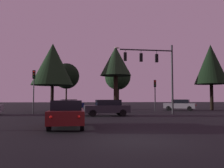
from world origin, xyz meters
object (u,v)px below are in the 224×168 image
Objects in this scene: traffic_light_corner_left at (155,89)px; tree_center_horizon at (53,64)px; car_crossing_left at (107,107)px; car_far_lane at (180,105)px; traffic_signal_mast_arm at (155,65)px; traffic_light_corner_right at (34,83)px; tree_right_cluster at (66,76)px; tree_lot_edge at (116,62)px; car_parked_lot at (69,104)px; tree_left_far at (118,77)px; tree_behind_sign at (211,64)px; car_nearside_lane at (67,113)px.

traffic_light_corner_left is 13.10m from tree_center_horizon.
car_crossing_left is 0.97× the size of car_far_lane.
traffic_signal_mast_arm is 1.59× the size of traffic_light_corner_right.
tree_right_cluster reaches higher than tree_lot_edge.
tree_left_far reaches higher than car_parked_lot.
tree_behind_sign reaches higher than car_crossing_left.
tree_lot_edge is (7.61, -1.28, 0.29)m from tree_center_horizon.
car_crossing_left is 0.51× the size of tree_right_cluster.
tree_center_horizon is 0.99× the size of tree_right_cluster.
car_far_lane is 9.97m from tree_left_far.
car_parked_lot is (-3.97, 13.57, -0.00)m from car_crossing_left.
tree_center_horizon is (-22.28, -2.50, -0.80)m from tree_behind_sign.
traffic_light_corner_left is 0.58× the size of tree_left_far.
tree_right_cluster is 19.38m from tree_lot_edge.
tree_lot_edge reaches higher than tree_left_far.
tree_lot_edge is (-1.46, -7.29, 1.21)m from tree_left_far.
car_crossing_left is 25.29m from tree_right_cluster.
traffic_light_corner_right is 13.77m from car_nearside_lane.
tree_behind_sign is at bearing 34.88° from traffic_signal_mast_arm.
tree_right_cluster is (-0.96, 10.68, 5.20)m from car_parked_lot.
car_far_lane is 0.53× the size of tree_right_cluster.
traffic_signal_mast_arm reaches higher than car_parked_lot.
tree_center_horizon is (-1.85, -6.21, 5.03)m from car_parked_lot.
traffic_light_corner_left is 6.12m from tree_lot_edge.
car_far_lane is 0.47× the size of tree_behind_sign.
tree_lot_edge is at bearing 71.01° from car_nearside_lane.
traffic_signal_mast_arm reaches higher than traffic_light_corner_left.
tree_center_horizon is 16.92m from tree_right_cluster.
tree_behind_sign is (23.90, 5.74, 3.32)m from traffic_light_corner_right.
tree_left_far reaches higher than car_nearside_lane.
tree_center_horizon is (-11.24, 5.20, 0.63)m from traffic_signal_mast_arm.
traffic_light_corner_left is 0.47× the size of tree_center_horizon.
traffic_signal_mast_arm is 15.42m from car_parked_lot.
tree_left_far reaches higher than car_far_lane.
tree_center_horizon is at bearing 155.17° from traffic_signal_mast_arm.
traffic_light_corner_right is at bearing -97.08° from tree_right_cluster.
car_nearside_lane is at bearing -110.73° from car_crossing_left.
tree_behind_sign is 22.44m from tree_center_horizon.
tree_left_far is (-3.67, 6.66, 2.06)m from traffic_light_corner_left.
tree_center_horizon is at bearing -93.00° from tree_right_cluster.
car_crossing_left is at bearing -78.50° from tree_right_cluster.
traffic_light_corner_left reaches higher than car_far_lane.
tree_right_cluster is at bearing 101.50° from car_crossing_left.
traffic_light_corner_left is 10.74m from tree_behind_sign.
traffic_light_corner_right is 14.22m from tree_left_far.
car_crossing_left is at bearing -103.68° from tree_left_far.
traffic_light_corner_left is 0.92× the size of car_crossing_left.
tree_behind_sign reaches higher than tree_right_cluster.
tree_right_cluster is at bearing 92.80° from car_nearside_lane.
car_crossing_left is (3.32, 8.77, -0.00)m from car_nearside_lane.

